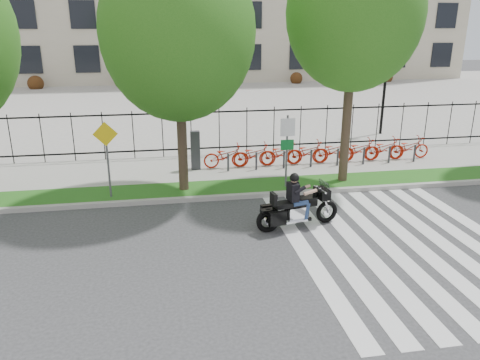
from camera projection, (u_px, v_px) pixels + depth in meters
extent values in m
plane|color=#333235|center=(219.00, 259.00, 11.55)|extent=(120.00, 120.00, 0.00)
cube|color=#9D9A93|center=(203.00, 198.00, 15.36)|extent=(60.00, 0.20, 0.15)
cube|color=#1E5415|center=(201.00, 190.00, 16.15)|extent=(60.00, 1.50, 0.15)
cube|color=gray|center=(195.00, 169.00, 18.49)|extent=(60.00, 3.50, 0.15)
cube|color=gray|center=(176.00, 101.00, 34.90)|extent=(80.00, 34.00, 0.10)
cylinder|color=black|center=(384.00, 97.00, 23.74)|extent=(0.14, 0.14, 4.00)
cylinder|color=black|center=(387.00, 58.00, 23.14)|extent=(0.06, 0.70, 0.70)
sphere|color=white|center=(381.00, 56.00, 23.05)|extent=(0.36, 0.36, 0.36)
sphere|color=white|center=(394.00, 56.00, 23.16)|extent=(0.36, 0.36, 0.36)
cylinder|color=#3A291F|center=(182.00, 136.00, 15.45)|extent=(0.32, 0.32, 3.70)
ellipsoid|color=#216216|center=(178.00, 31.00, 14.40)|extent=(4.84, 4.84, 5.57)
cylinder|color=#3A291F|center=(347.00, 120.00, 16.26)|extent=(0.32, 0.32, 4.39)
ellipsoid|color=#216216|center=(355.00, 12.00, 15.14)|extent=(4.45, 4.45, 5.12)
cube|color=#2D2D33|center=(195.00, 150.00, 18.00)|extent=(0.35, 0.25, 1.50)
imported|color=#A31604|center=(226.00, 156.00, 18.28)|extent=(1.78, 0.62, 0.93)
cylinder|color=#2D2D33|center=(228.00, 162.00, 17.85)|extent=(0.08, 0.08, 0.70)
imported|color=#A31604|center=(254.00, 155.00, 18.46)|extent=(1.78, 0.62, 0.93)
cylinder|color=#2D2D33|center=(256.00, 161.00, 18.03)|extent=(0.08, 0.08, 0.70)
imported|color=#A31604|center=(281.00, 153.00, 18.63)|extent=(1.78, 0.62, 0.93)
cylinder|color=#2D2D33|center=(284.00, 160.00, 18.20)|extent=(0.08, 0.08, 0.70)
imported|color=#A31604|center=(307.00, 152.00, 18.81)|extent=(1.78, 0.62, 0.93)
cylinder|color=#2D2D33|center=(311.00, 158.00, 18.38)|extent=(0.08, 0.08, 0.70)
imported|color=#A31604|center=(333.00, 151.00, 18.99)|extent=(1.78, 0.62, 0.93)
cylinder|color=#2D2D33|center=(338.00, 157.00, 18.56)|extent=(0.08, 0.08, 0.70)
imported|color=#A31604|center=(359.00, 150.00, 19.16)|extent=(1.78, 0.62, 0.93)
cylinder|color=#2D2D33|center=(364.00, 156.00, 18.73)|extent=(0.08, 0.08, 0.70)
imported|color=#A31604|center=(384.00, 149.00, 19.34)|extent=(1.78, 0.62, 0.93)
cylinder|color=#2D2D33|center=(389.00, 155.00, 18.91)|extent=(0.08, 0.08, 0.70)
imported|color=#A31604|center=(409.00, 148.00, 19.52)|extent=(1.78, 0.62, 0.93)
cylinder|color=#2D2D33|center=(414.00, 153.00, 19.09)|extent=(0.08, 0.08, 0.70)
cylinder|color=#59595B|center=(287.00, 152.00, 15.88)|extent=(0.07, 0.07, 2.50)
cube|color=white|center=(288.00, 127.00, 15.57)|extent=(0.50, 0.03, 0.60)
cube|color=#0C6626|center=(287.00, 145.00, 15.76)|extent=(0.45, 0.03, 0.35)
cylinder|color=#59595B|center=(108.00, 161.00, 14.94)|extent=(0.07, 0.07, 2.40)
cube|color=yellow|center=(105.00, 134.00, 14.62)|extent=(0.78, 0.03, 0.78)
torus|color=black|center=(327.00, 212.00, 13.60)|extent=(0.68, 0.25, 0.67)
torus|color=black|center=(268.00, 221.00, 12.99)|extent=(0.73, 0.27, 0.71)
cube|color=black|center=(322.00, 193.00, 13.35)|extent=(0.39, 0.58, 0.29)
cube|color=#26262B|center=(324.00, 186.00, 13.30)|extent=(0.23, 0.51, 0.30)
cube|color=silver|center=(297.00, 213.00, 13.25)|extent=(0.64, 0.43, 0.39)
cube|color=black|center=(306.00, 201.00, 13.24)|extent=(0.59, 0.42, 0.25)
cube|color=black|center=(286.00, 204.00, 13.04)|extent=(0.74, 0.47, 0.14)
cube|color=black|center=(274.00, 199.00, 12.84)|extent=(0.16, 0.34, 0.33)
cube|color=black|center=(278.00, 219.00, 12.73)|extent=(0.51, 0.24, 0.39)
cube|color=black|center=(269.00, 211.00, 13.25)|extent=(0.51, 0.24, 0.39)
cube|color=black|center=(293.00, 192.00, 12.99)|extent=(0.30, 0.43, 0.51)
sphere|color=tan|center=(294.00, 179.00, 12.88)|extent=(0.22, 0.22, 0.22)
sphere|color=black|center=(294.00, 178.00, 12.87)|extent=(0.26, 0.26, 0.26)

